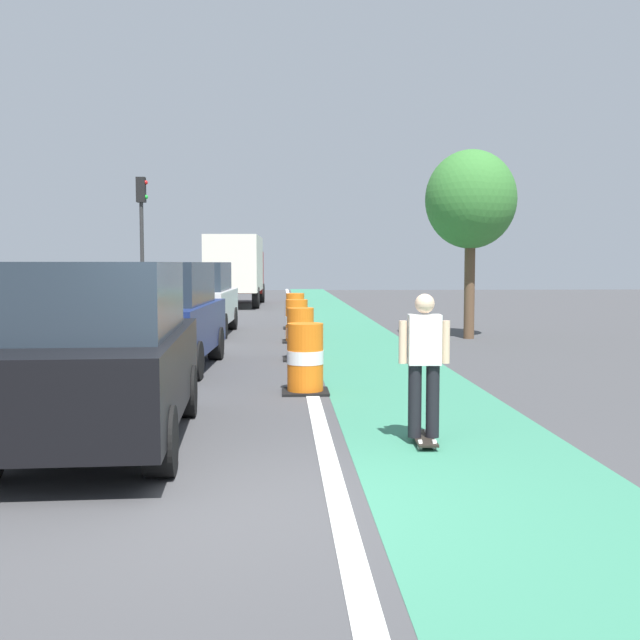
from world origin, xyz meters
The scene contains 14 objects.
ground_plane centered at (0.00, 0.00, 0.00)m, with size 100.00×100.00×0.00m, color #424244.
bike_lane_strip centered at (2.40, 12.00, 0.00)m, with size 2.50×80.00×0.01m, color #387F60.
lane_divider_stripe centered at (0.90, 12.00, 0.01)m, with size 0.20×80.00×0.01m, color silver.
skateboarder_on_lane centered at (2.01, 2.00, 0.91)m, with size 0.57×0.81×1.69m.
parked_suv_nearest centered at (-1.61, 2.23, 1.04)m, with size 2.07×4.67×2.04m.
parked_suv_second centered at (-1.84, 8.30, 1.04)m, with size 2.10×4.69×2.04m.
parked_suv_third centered at (-1.93, 15.49, 1.04)m, with size 2.05×4.66×2.04m.
traffic_barrel_front centered at (0.80, 5.45, 0.53)m, with size 0.73×0.73×1.09m.
traffic_barrel_mid centered at (0.83, 9.51, 0.53)m, with size 0.73×0.73×1.09m.
traffic_barrel_back centered at (0.83, 13.07, 0.53)m, with size 0.73×0.73×1.09m.
traffic_barrel_far centered at (0.86, 17.07, 0.53)m, with size 0.73×0.73×1.09m.
delivery_truck_down_block centered at (-1.65, 29.75, 1.85)m, with size 2.50×7.65×3.23m.
traffic_light_corner centered at (-4.59, 21.81, 3.50)m, with size 0.41×0.32×5.10m.
street_tree_sidewalk centered at (5.45, 13.79, 3.67)m, with size 2.40×2.40×5.00m.
Camera 1 is at (0.42, -6.39, 2.03)m, focal length 43.02 mm.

